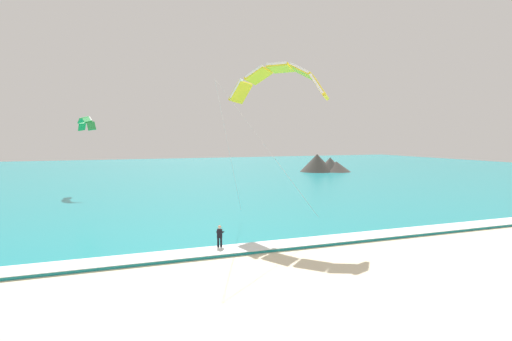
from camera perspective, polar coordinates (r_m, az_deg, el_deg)
The scene contains 8 objects.
ground_plane at distance 19.99m, azimuth 22.59°, elevation -18.22°, with size 200.00×200.00×0.00m, color beige.
sea at distance 87.33m, azimuth -13.26°, elevation -0.58°, with size 200.00×120.00×0.20m, color teal.
surf_foam at distance 30.93m, azimuth 3.87°, elevation -9.34°, with size 200.00×2.19×0.04m, color white.
surfboard at distance 30.02m, azimuth -4.69°, elevation -10.16°, with size 0.99×1.46×0.09m.
kitesurfer at distance 29.82m, azimuth -4.70°, elevation -8.45°, with size 0.66×0.66×1.69m.
kite_primary at distance 36.87m, azimuth 2.98°, elevation 11.69°, with size 10.07×8.72×12.31m.
kite_distant at distance 61.85m, azimuth -21.09°, elevation 5.84°, with size 2.18×5.22×1.92m.
headland_right at distance 93.25m, azimuth 9.05°, elevation 0.67°, with size 10.77×8.63×3.89m.
Camera 1 is at (-13.12, -13.02, 7.59)m, focal length 31.07 mm.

